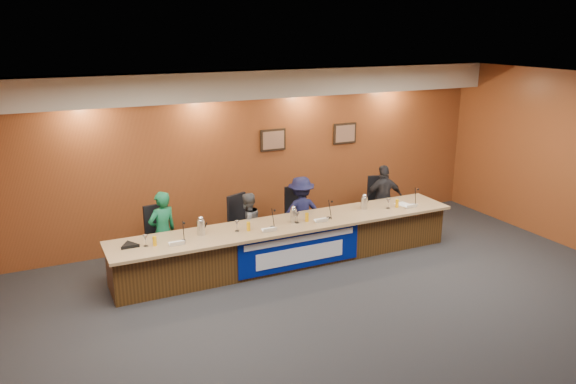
% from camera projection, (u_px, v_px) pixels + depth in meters
% --- Properties ---
extents(floor, '(10.00, 10.00, 0.00)m').
position_uv_depth(floor, '(365.00, 326.00, 7.68)').
color(floor, black).
rests_on(floor, ground).
extents(ceiling, '(10.00, 8.00, 0.04)m').
position_uv_depth(ceiling, '(375.00, 90.00, 6.78)').
color(ceiling, silver).
rests_on(ceiling, wall_back).
extents(wall_back, '(10.00, 0.04, 3.20)m').
position_uv_depth(wall_back, '(253.00, 154.00, 10.69)').
color(wall_back, brown).
rests_on(wall_back, floor).
extents(soffit, '(10.00, 0.50, 0.50)m').
position_uv_depth(soffit, '(257.00, 84.00, 10.10)').
color(soffit, beige).
rests_on(soffit, wall_back).
extents(dais_body, '(6.00, 0.80, 0.70)m').
position_uv_depth(dais_body, '(289.00, 243.00, 9.66)').
color(dais_body, '#3F270F').
rests_on(dais_body, floor).
extents(dais_top, '(6.10, 0.95, 0.05)m').
position_uv_depth(dais_top, '(291.00, 224.00, 9.51)').
color(dais_top, '#967750').
rests_on(dais_top, dais_body).
extents(banner, '(2.20, 0.02, 0.65)m').
position_uv_depth(banner, '(300.00, 250.00, 9.29)').
color(banner, '#011173').
rests_on(banner, dais_body).
extents(banner_text_upper, '(2.00, 0.01, 0.10)m').
position_uv_depth(banner_text_upper, '(301.00, 239.00, 9.23)').
color(banner_text_upper, silver).
rests_on(banner_text_upper, banner).
extents(banner_text_lower, '(1.60, 0.01, 0.28)m').
position_uv_depth(banner_text_lower, '(301.00, 255.00, 9.31)').
color(banner_text_lower, silver).
rests_on(banner_text_lower, banner).
extents(wall_photo_left, '(0.52, 0.04, 0.42)m').
position_uv_depth(wall_photo_left, '(273.00, 140.00, 10.76)').
color(wall_photo_left, black).
rests_on(wall_photo_left, wall_back).
extents(wall_photo_right, '(0.52, 0.04, 0.42)m').
position_uv_depth(wall_photo_right, '(345.00, 133.00, 11.42)').
color(wall_photo_right, black).
rests_on(wall_photo_right, wall_back).
extents(panelist_a, '(0.58, 0.47, 1.38)m').
position_uv_depth(panelist_a, '(163.00, 232.00, 9.24)').
color(panelist_a, '#0F5733').
rests_on(panelist_a, floor).
extents(panelist_b, '(0.68, 0.60, 1.16)m').
position_uv_depth(panelist_b, '(248.00, 225.00, 9.89)').
color(panelist_b, '#47484B').
rests_on(panelist_b, floor).
extents(panelist_c, '(0.92, 0.61, 1.33)m').
position_uv_depth(panelist_c, '(301.00, 212.00, 10.30)').
color(panelist_c, black).
rests_on(panelist_c, floor).
extents(panelist_d, '(0.85, 0.49, 1.36)m').
position_uv_depth(panelist_d, '(383.00, 199.00, 11.05)').
color(panelist_d, black).
rests_on(panelist_d, floor).
extents(office_chair_a, '(0.54, 0.54, 0.08)m').
position_uv_depth(office_chair_a, '(162.00, 242.00, 9.39)').
color(office_chair_a, black).
rests_on(office_chair_a, floor).
extents(office_chair_b, '(0.64, 0.64, 0.08)m').
position_uv_depth(office_chair_b, '(246.00, 228.00, 10.01)').
color(office_chair_b, black).
rests_on(office_chair_b, floor).
extents(office_chair_c, '(0.56, 0.56, 0.08)m').
position_uv_depth(office_chair_c, '(299.00, 220.00, 10.44)').
color(office_chair_c, black).
rests_on(office_chair_c, floor).
extents(office_chair_d, '(0.60, 0.60, 0.08)m').
position_uv_depth(office_chair_d, '(380.00, 207.00, 11.19)').
color(office_chair_d, black).
rests_on(office_chair_d, floor).
extents(nameplate_a, '(0.24, 0.08, 0.10)m').
position_uv_depth(nameplate_a, '(178.00, 243.00, 8.48)').
color(nameplate_a, white).
rests_on(nameplate_a, dais_top).
extents(microphone_a, '(0.07, 0.07, 0.02)m').
position_uv_depth(microphone_a, '(183.00, 241.00, 8.67)').
color(microphone_a, black).
rests_on(microphone_a, dais_top).
extents(juice_glass_a, '(0.06, 0.06, 0.15)m').
position_uv_depth(juice_glass_a, '(155.00, 241.00, 8.48)').
color(juice_glass_a, '#E6A008').
rests_on(juice_glass_a, dais_top).
extents(water_glass_a, '(0.08, 0.08, 0.18)m').
position_uv_depth(water_glass_a, '(146.00, 241.00, 8.45)').
color(water_glass_a, silver).
rests_on(water_glass_a, dais_top).
extents(nameplate_b, '(0.24, 0.08, 0.10)m').
position_uv_depth(nameplate_b, '(270.00, 230.00, 9.05)').
color(nameplate_b, white).
rests_on(nameplate_b, dais_top).
extents(microphone_b, '(0.07, 0.07, 0.02)m').
position_uv_depth(microphone_b, '(272.00, 227.00, 9.26)').
color(microphone_b, black).
rests_on(microphone_b, dais_top).
extents(juice_glass_b, '(0.06, 0.06, 0.15)m').
position_uv_depth(juice_glass_b, '(248.00, 226.00, 9.10)').
color(juice_glass_b, '#E6A008').
rests_on(juice_glass_b, dais_top).
extents(water_glass_b, '(0.08, 0.08, 0.18)m').
position_uv_depth(water_glass_b, '(237.00, 226.00, 9.07)').
color(water_glass_b, silver).
rests_on(water_glass_b, dais_top).
extents(nameplate_c, '(0.24, 0.08, 0.10)m').
position_uv_depth(nameplate_c, '(322.00, 220.00, 9.49)').
color(nameplate_c, white).
rests_on(nameplate_c, dais_top).
extents(microphone_c, '(0.07, 0.07, 0.02)m').
position_uv_depth(microphone_c, '(329.00, 218.00, 9.71)').
color(microphone_c, black).
rests_on(microphone_c, dais_top).
extents(juice_glass_c, '(0.06, 0.06, 0.15)m').
position_uv_depth(juice_glass_c, '(307.00, 217.00, 9.54)').
color(juice_glass_c, '#E6A008').
rests_on(juice_glass_c, dais_top).
extents(water_glass_c, '(0.08, 0.08, 0.18)m').
position_uv_depth(water_glass_c, '(297.00, 218.00, 9.46)').
color(water_glass_c, silver).
rests_on(water_glass_c, dais_top).
extents(nameplate_d, '(0.24, 0.08, 0.10)m').
position_uv_depth(nameplate_d, '(412.00, 206.00, 10.25)').
color(nameplate_d, white).
rests_on(nameplate_d, dais_top).
extents(microphone_d, '(0.07, 0.07, 0.02)m').
position_uv_depth(microphone_d, '(414.00, 204.00, 10.44)').
color(microphone_d, black).
rests_on(microphone_d, dais_top).
extents(juice_glass_d, '(0.06, 0.06, 0.15)m').
position_uv_depth(juice_glass_d, '(397.00, 203.00, 10.29)').
color(juice_glass_d, '#E6A008').
rests_on(juice_glass_d, dais_top).
extents(water_glass_d, '(0.08, 0.08, 0.18)m').
position_uv_depth(water_glass_d, '(388.00, 204.00, 10.22)').
color(water_glass_d, silver).
rests_on(water_glass_d, dais_top).
extents(carafe_left, '(0.13, 0.13, 0.25)m').
position_uv_depth(carafe_left, '(201.00, 227.00, 8.91)').
color(carafe_left, silver).
rests_on(carafe_left, dais_top).
extents(carafe_mid, '(0.11, 0.11, 0.23)m').
position_uv_depth(carafe_mid, '(293.00, 216.00, 9.49)').
color(carafe_mid, silver).
rests_on(carafe_mid, dais_top).
extents(carafe_right, '(0.13, 0.13, 0.22)m').
position_uv_depth(carafe_right, '(364.00, 203.00, 10.19)').
color(carafe_right, silver).
rests_on(carafe_right, dais_top).
extents(speakerphone, '(0.32, 0.32, 0.05)m').
position_uv_depth(speakerphone, '(129.00, 245.00, 8.45)').
color(speakerphone, black).
rests_on(speakerphone, dais_top).
extents(paper_stack, '(0.26, 0.33, 0.01)m').
position_uv_depth(paper_stack, '(404.00, 204.00, 10.46)').
color(paper_stack, white).
rests_on(paper_stack, dais_top).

